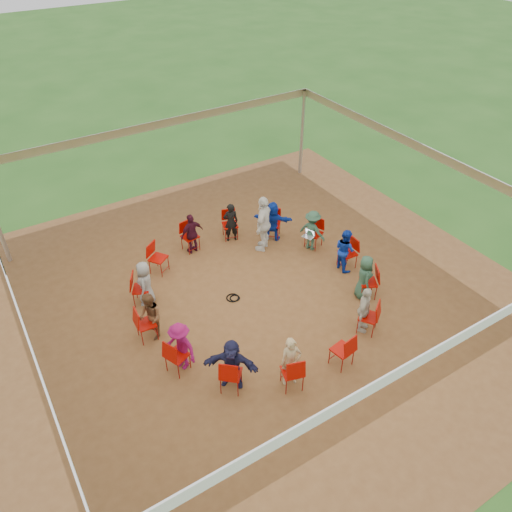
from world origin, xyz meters
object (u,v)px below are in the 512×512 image
chair_6 (146,324)px  person_seated_9 (364,310)px  person_seated_10 (364,277)px  chair_10 (342,350)px  person_seated_0 (312,230)px  cable_coil (233,298)px  chair_2 (230,225)px  person_seated_3 (192,233)px  person_seated_4 (145,283)px  standing_person (264,223)px  chair_3 (190,237)px  chair_13 (348,253)px  person_seated_1 (272,221)px  chair_7 (177,355)px  laptop (309,234)px  person_seated_2 (231,222)px  chair_12 (368,282)px  chair_9 (292,372)px  chair_5 (141,289)px  person_seated_11 (345,249)px  chair_1 (273,224)px  chair_11 (368,317)px  chair_0 (314,233)px  person_seated_7 (232,364)px  chair_4 (158,258)px

chair_6 → person_seated_9: bearing=64.9°
person_seated_9 → person_seated_10: (0.81, 0.90, 0.00)m
chair_10 → person_seated_10: (1.91, 1.47, 0.17)m
person_seated_0 → cable_coil: person_seated_0 is taller
chair_2 → person_seated_10: 4.34m
person_seated_3 → person_seated_4: size_ratio=1.00×
chair_2 → standing_person: 1.18m
chair_3 → chair_10: (0.91, -5.59, 0.00)m
chair_13 → person_seated_1: size_ratio=0.73×
chair_7 → laptop: (4.99, 2.03, 0.13)m
person_seated_2 → person_seated_3: (-1.21, 0.08, 0.00)m
chair_12 → chair_2: bearing=51.4°
chair_9 → person_seated_2: (1.57, 5.32, 0.17)m
person_seated_0 → laptop: bearing=90.0°
person_seated_2 → person_seated_4: bearing=38.6°
chair_12 → person_seated_3: size_ratio=0.73×
chair_6 → chair_12: same height
chair_5 → person_seated_2: person_seated_2 is taller
person_seated_9 → chair_2: bearing=63.7°
person_seated_0 → person_seated_11: bearing=167.1°
chair_12 → person_seated_10: bearing=90.0°
chair_1 → chair_11: (-0.28, -4.42, 0.00)m
chair_0 → person_seated_1: 1.25m
chair_13 → chair_5: bearing=77.1°
chair_2 → chair_0: bearing=154.3°
chair_9 → person_seated_7: bearing=161.7°
chair_7 → chair_4: bearing=141.4°
chair_2 → person_seated_11: 3.46m
chair_1 → chair_6: size_ratio=1.00×
standing_person → chair_12: bearing=71.3°
chair_0 → person_seated_2: (-1.86, 1.54, 0.17)m
person_seated_2 → person_seated_11: (1.94, -2.77, 0.00)m
chair_2 → cable_coil: bearing=78.5°
chair_10 → chair_1: bearing=64.3°
chair_7 → standing_person: size_ratio=0.53×
chair_6 → person_seated_7: person_seated_7 is taller
person_seated_2 → person_seated_9: (0.79, -4.83, 0.00)m
chair_5 → chair_6: size_ratio=1.00×
chair_5 → cable_coil: (2.00, -1.07, -0.43)m
chair_4 → chair_9: bearing=64.3°
chair_0 → person_seated_7: bearing=102.6°
chair_11 → chair_5: bearing=102.9°
chair_9 → chair_2: bearing=90.0°
chair_6 → person_seated_2: size_ratio=0.73×
chair_12 → person_seated_2: bearing=52.4°
person_seated_4 → person_seated_1: bearing=128.6°
person_seated_2 → cable_coil: (-1.24, -2.29, -0.60)m
chair_2 → chair_6: 4.43m
chair_2 → chair_9: 5.67m
chair_10 → chair_6: bearing=128.6°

